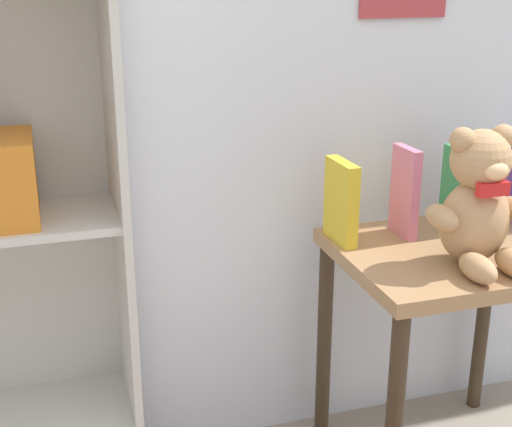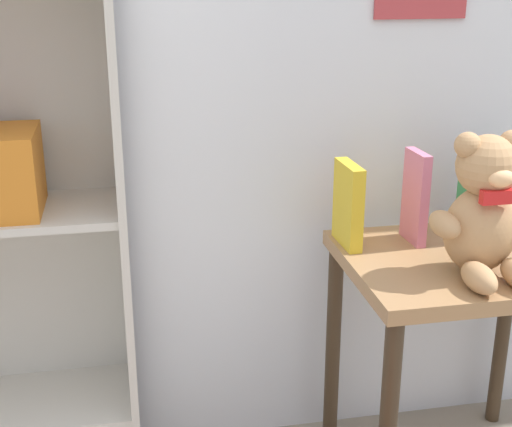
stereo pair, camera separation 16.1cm
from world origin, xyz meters
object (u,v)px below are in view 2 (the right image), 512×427
Objects in this scene: book_standing_pink at (415,197)px; book_standing_green at (475,195)px; teddy_bear at (485,211)px; book_standing_yellow at (348,205)px; display_table at (461,297)px.

book_standing_pink is 1.09× the size of book_standing_green.
teddy_bear is at bearing -74.11° from book_standing_pink.
teddy_bear reaches higher than book_standing_yellow.
display_table is 0.27m from book_standing_green.
teddy_bear is 0.26m from book_standing_green.
book_standing_green is (0.17, 0.02, -0.01)m from book_standing_pink.
book_standing_yellow is at bearing -176.73° from book_standing_green.
book_standing_yellow is 0.97× the size of book_standing_green.
teddy_bear is (-0.02, -0.09, 0.25)m from display_table.
teddy_bear is 0.23m from book_standing_pink.
book_standing_pink reaches higher than book_standing_green.
display_table is 2.98× the size of book_standing_green.
book_standing_green reaches higher than book_standing_yellow.
book_standing_pink is (-0.08, 0.12, 0.22)m from display_table.
book_standing_pink is (-0.07, 0.21, -0.03)m from teddy_bear.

